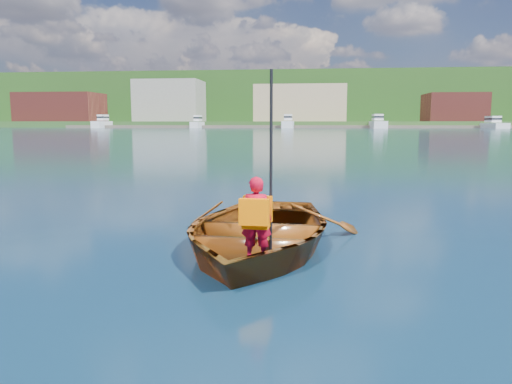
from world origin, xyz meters
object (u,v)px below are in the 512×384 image
(rowboat, at_px, (257,231))
(dock, at_px, (327,127))
(marina_yachts, at_px, (348,123))
(child_paddler, at_px, (256,216))

(rowboat, xyz_separation_m, dock, (4.86, 147.39, 0.14))
(dock, xyz_separation_m, marina_yachts, (6.03, -4.70, 1.02))
(rowboat, height_order, dock, dock)
(marina_yachts, bearing_deg, child_paddler, -94.30)
(child_paddler, relative_size, marina_yachts, 0.02)
(rowboat, distance_m, dock, 147.47)
(marina_yachts, bearing_deg, dock, 142.11)
(rowboat, relative_size, dock, 0.03)
(rowboat, bearing_deg, dock, 88.11)
(rowboat, xyz_separation_m, child_paddler, (0.10, -0.91, 0.37))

